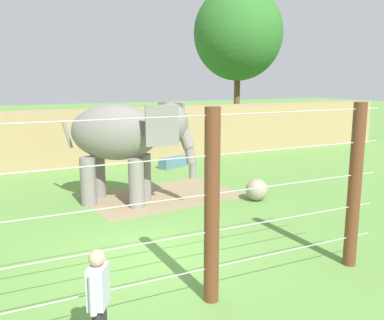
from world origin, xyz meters
name	(u,v)px	position (x,y,z in m)	size (l,w,h in m)	color
ground_plane	(152,254)	(0.00, 0.00, 0.00)	(120.00, 120.00, 0.00)	#609342
dirt_patch	(162,196)	(1.99, 4.31, 0.00)	(4.90, 3.22, 0.01)	#937F5B
embankment_wall	(65,138)	(0.00, 10.88, 1.24)	(36.00, 1.80, 2.47)	tan
elephant	(125,137)	(0.70, 4.08, 2.09)	(3.78, 3.20, 3.15)	gray
enrichment_ball	(257,190)	(4.51, 2.49, 0.35)	(0.71, 0.71, 0.71)	gray
cable_fence	(204,209)	(0.07, -2.31, 1.70)	(8.06, 0.26, 3.39)	brown
zookeeper	(99,303)	(-1.93, -3.15, 0.93)	(0.37, 0.57, 1.67)	#232328
feed_trough	(174,162)	(4.20, 8.41, 0.22)	(1.48, 0.99, 0.44)	slate
tree_behind_wall	(238,34)	(13.61, 18.25, 7.03)	(6.36, 6.36, 10.39)	brown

